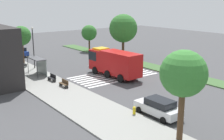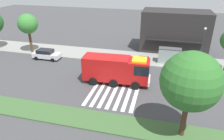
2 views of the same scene
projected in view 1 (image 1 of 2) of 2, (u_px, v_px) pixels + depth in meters
name	position (u px, v px, depth m)	size (l,w,h in m)	color
ground_plane	(122.00, 78.00, 38.52)	(120.00, 120.00, 0.00)	#424244
sidewalk	(59.00, 91.00, 32.85)	(60.00, 5.75, 0.14)	gray
median_strip	(162.00, 69.00, 43.34)	(60.00, 3.00, 0.14)	#3D6033
crosswalk	(114.00, 76.00, 39.91)	(5.85, 12.05, 0.01)	silver
fire_truck	(113.00, 62.00, 39.20)	(8.95, 3.20, 3.72)	#B71414
parked_car_mid	(158.00, 107.00, 25.80)	(4.66, 2.11, 1.69)	silver
parked_car_east	(20.00, 52.00, 53.69)	(4.77, 2.19, 1.75)	navy
bus_stop_shelter	(39.00, 63.00, 39.47)	(3.50, 1.40, 2.46)	#4C4C51
bench_near_shelter	(52.00, 78.00, 36.72)	(1.60, 0.50, 0.90)	black
bench_west_of_shelter	(64.00, 83.00, 34.17)	(1.60, 0.50, 0.90)	#4C3823
street_lamp	(33.00, 44.00, 42.97)	(0.36, 0.36, 6.41)	#2D2D30
sidewalk_tree_west	(183.00, 74.00, 20.14)	(3.47, 3.47, 6.93)	#513823
sidewalk_tree_east	(21.00, 36.00, 45.52)	(3.20, 3.20, 6.31)	#47301E
median_tree_west	(123.00, 28.00, 49.37)	(5.00, 5.00, 8.02)	#47301E
median_tree_center	(89.00, 33.00, 58.37)	(3.23, 3.23, 5.35)	#513823
fire_hydrant	(134.00, 111.00, 26.00)	(0.28, 0.28, 0.70)	gold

